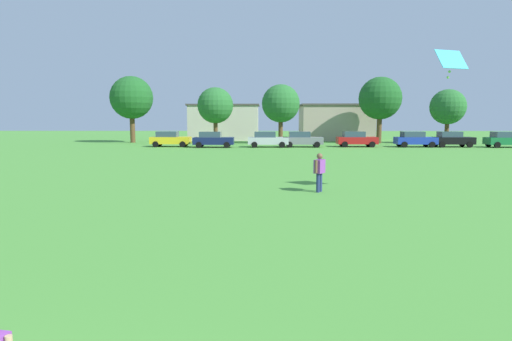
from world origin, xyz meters
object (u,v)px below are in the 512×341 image
at_px(parked_car_silver_2, 267,139).
at_px(parked_car_blue_5, 415,139).
at_px(tree_left, 215,106).
at_px(kite, 451,61).
at_px(parked_car_red_4, 356,139).
at_px(tree_center, 281,104).
at_px(parked_car_navy_1, 213,139).
at_px(tree_right, 380,98).
at_px(parked_car_gray_3, 302,139).
at_px(tree_far_right, 448,107).
at_px(parked_car_black_6, 452,139).
at_px(parked_car_green_7, 506,139).
at_px(tree_far_left, 131,98).
at_px(adult_bystander, 319,169).
at_px(parked_car_yellow_0, 170,139).

xyz_separation_m(parked_car_silver_2, parked_car_blue_5, (15.97, 0.61, 0.00)).
bearing_deg(tree_left, kite, -70.25).
distance_m(parked_car_red_4, tree_center, 10.90).
xyz_separation_m(parked_car_navy_1, tree_right, (19.97, 8.77, 4.71)).
relative_size(parked_car_navy_1, parked_car_gray_3, 1.00).
xyz_separation_m(kite, tree_far_right, (15.03, 36.09, -0.81)).
xyz_separation_m(parked_car_black_6, tree_right, (-5.85, 7.67, 4.71)).
relative_size(kite, parked_car_green_7, 0.31).
relative_size(parked_car_silver_2, tree_far_left, 0.51).
height_order(parked_car_blue_5, parked_car_black_6, same).
relative_size(adult_bystander, parked_car_navy_1, 0.38).
xyz_separation_m(tree_right, tree_far_right, (7.75, -1.69, -1.11)).
xyz_separation_m(parked_car_yellow_0, parked_car_black_6, (30.66, -0.01, 0.00)).
bearing_deg(tree_far_right, parked_car_navy_1, -165.66).
relative_size(parked_car_navy_1, tree_far_right, 0.65).
height_order(parked_car_red_4, tree_far_left, tree_far_left).
distance_m(parked_car_yellow_0, parked_car_red_4, 20.36).
bearing_deg(adult_bystander, parked_car_black_6, 0.63).
distance_m(adult_bystander, tree_center, 36.12).
xyz_separation_m(adult_bystander, parked_car_silver_2, (-1.90, 28.86, -0.11)).
height_order(kite, parked_car_green_7, kite).
relative_size(parked_car_green_7, tree_right, 0.52).
xyz_separation_m(tree_center, tree_far_right, (20.20, -0.36, -0.43)).
xyz_separation_m(adult_bystander, parked_car_blue_5, (14.07, 29.48, -0.11)).
bearing_deg(tree_far_left, tree_far_right, -3.57).
relative_size(parked_car_gray_3, parked_car_green_7, 1.00).
height_order(kite, tree_center, tree_center).
relative_size(parked_car_navy_1, parked_car_red_4, 1.00).
bearing_deg(tree_far_left, tree_right, -1.38).
bearing_deg(kite, tree_left, 109.75).
xyz_separation_m(adult_bystander, tree_far_left, (-19.20, 37.99, 4.75)).
bearing_deg(parked_car_navy_1, parked_car_gray_3, 4.40).
bearing_deg(tree_left, parked_car_gray_3, -35.37).
height_order(parked_car_navy_1, tree_far_left, tree_far_left).
distance_m(parked_car_navy_1, parked_car_black_6, 25.84).
bearing_deg(parked_car_silver_2, tree_center, 76.47).
height_order(parked_car_gray_3, tree_far_right, tree_far_right).
xyz_separation_m(parked_car_red_4, parked_car_black_6, (10.31, -0.12, 0.00)).
bearing_deg(tree_right, parked_car_black_6, -52.70).
relative_size(parked_car_green_7, tree_far_right, 0.65).
height_order(kite, tree_right, tree_right).
bearing_deg(parked_car_red_4, tree_center, 142.04).
bearing_deg(tree_far_right, parked_car_yellow_0, -169.60).
relative_size(parked_car_yellow_0, parked_car_black_6, 1.00).
bearing_deg(tree_far_left, adult_bystander, -63.18).
relative_size(parked_car_red_4, parked_car_green_7, 1.00).
relative_size(parked_car_green_7, tree_center, 0.59).
xyz_separation_m(parked_car_green_7, tree_right, (-11.37, 8.25, 4.71)).
bearing_deg(tree_center, parked_car_green_7, -16.20).
relative_size(parked_car_navy_1, parked_car_black_6, 1.00).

